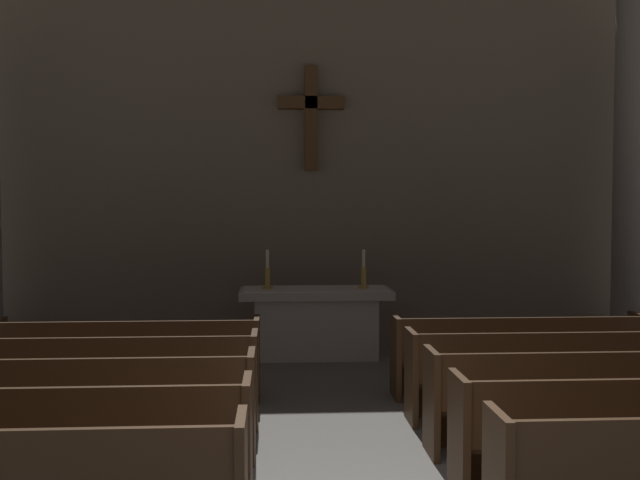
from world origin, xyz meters
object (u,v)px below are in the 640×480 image
Objects in this scene: column_right_third at (636,165)px; pew_left_row_4 at (109,381)px; pew_right_row_5 at (519,355)px; pew_right_row_4 at (550,375)px; pew_left_row_3 at (84,408)px; pew_right_row_3 at (591,400)px; candlestick_left at (268,277)px; pew_left_row_5 at (128,360)px; candlestick_right at (364,276)px; altar at (316,321)px; pew_left_row_2 at (49,445)px.

pew_left_row_4 is at bearing -153.10° from column_right_third.
pew_right_row_4 is at bearing -90.00° from pew_right_row_5.
pew_left_row_3 is 1.00× the size of pew_right_row_3.
pew_left_row_4 is 3.73m from candlestick_left.
pew_left_row_5 is 1.00× the size of pew_right_row_3.
pew_right_row_3 is 4.62m from candlestick_right.
pew_left_row_4 and pew_right_row_5 have the same top height.
pew_right_row_5 is 3.24m from altar.
pew_left_row_5 is at bearing -141.66° from candlestick_right.
pew_left_row_4 is 0.51× the size of column_right_third.
column_right_third is at bearing 3.20° from candlestick_left.
pew_right_row_3 is at bearing -23.68° from pew_left_row_5.
pew_left_row_2 is 1.97m from pew_left_row_4.
candlestick_right is at bearing 0.00° from altar.
pew_left_row_4 is at bearing -124.12° from altar.
pew_left_row_2 is 1.34× the size of altar.
column_right_third is (2.66, 4.61, 2.35)m from pew_right_row_3.
column_right_third is (7.15, 3.63, 2.35)m from pew_left_row_4.
pew_right_row_4 is at bearing -12.37° from pew_left_row_5.
column_right_third is (7.15, 2.64, 2.35)m from pew_left_row_5.
pew_right_row_4 is 5.24× the size of candlestick_left.
pew_left_row_3 is 4.60m from pew_right_row_4.
altar reaches higher than pew_left_row_4.
pew_left_row_5 is 2.88m from candlestick_left.
pew_right_row_5 is 1.34× the size of altar.
pew_left_row_5 is 3.82m from candlestick_right.
altar is at bearing -176.34° from column_right_third.
pew_left_row_5 is at bearing 90.00° from pew_left_row_2.
candlestick_left is (1.55, 3.32, 0.71)m from pew_left_row_4.
pew_left_row_3 is 5.26m from candlestick_right.
candlestick_left is at bearing 65.00° from pew_left_row_4.
column_right_third is at bearing 26.90° from pew_left_row_4.
pew_left_row_2 is at bearing -156.32° from pew_right_row_4.
candlestick_left reaches higher than pew_left_row_4.
altar is (2.25, 5.29, 0.06)m from pew_left_row_2.
pew_right_row_3 is at bearing -55.59° from candlestick_left.
pew_left_row_5 is 0.51× the size of column_right_third.
pew_left_row_2 is 4.60m from pew_right_row_3.
pew_left_row_2 and pew_right_row_5 have the same top height.
pew_left_row_3 is at bearing -109.77° from candlestick_left.
pew_left_row_3 is 4.91m from pew_right_row_5.
pew_right_row_5 is at bearing 12.37° from pew_left_row_4.
pew_left_row_2 is 5.24× the size of candlestick_left.
pew_left_row_3 is at bearing -90.00° from pew_left_row_4.
pew_left_row_3 is 1.97m from pew_left_row_5.
column_right_third reaches higher than pew_left_row_2.
pew_left_row_3 is at bearing -167.63° from pew_right_row_4.
altar is 0.96m from candlestick_left.
candlestick_left is (-5.61, -0.31, -1.64)m from column_right_third.
candlestick_right is at bearing -175.73° from column_right_third.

